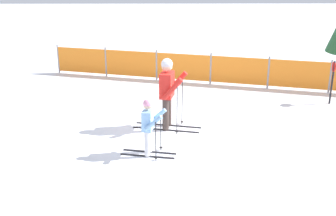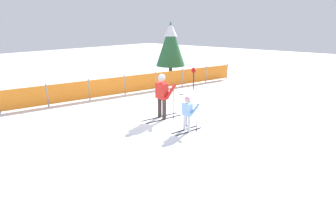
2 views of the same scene
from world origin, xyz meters
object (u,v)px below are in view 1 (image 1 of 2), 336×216
Objects in this scene: safety_fence at (239,71)px; trail_marker at (333,77)px; skier_child at (149,123)px; skier_adult at (168,88)px.

safety_fence is 2.85m from trail_marker.
skier_child is at bearing -118.27° from safety_fence.
trail_marker is at bearing 44.40° from skier_child.
skier_adult is 1.40× the size of trail_marker.
skier_adult reaches higher than safety_fence.
trail_marker is (4.51, 1.76, -0.25)m from skier_adult.
trail_marker is (2.24, -1.75, 0.25)m from safety_fence.
trail_marker reaches higher than skier_child.
safety_fence is at bearing 72.99° from skier_child.
skier_adult is 0.14× the size of safety_fence.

